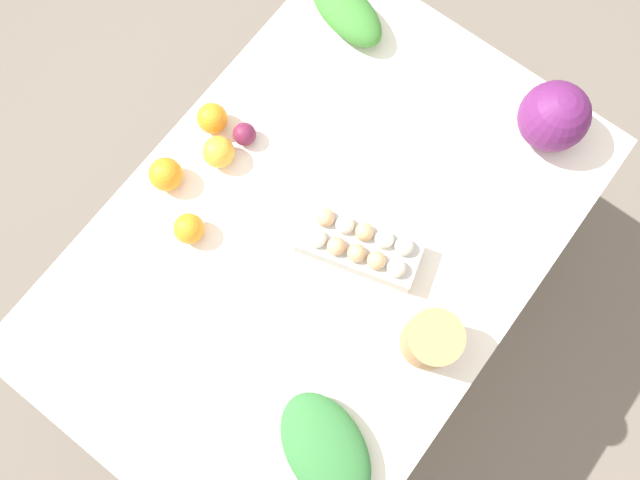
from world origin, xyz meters
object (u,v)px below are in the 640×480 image
at_px(paper_bag, 431,340).
at_px(egg_carton, 360,246).
at_px(greens_bunch_dandelion, 347,11).
at_px(orange_2, 189,229).
at_px(beet_root, 244,134).
at_px(cabbage_purple, 554,116).
at_px(greens_bunch_beet_tops, 325,449).
at_px(orange_1, 219,152).
at_px(orange_3, 166,174).
at_px(orange_0, 212,118).

bearing_deg(paper_bag, egg_carton, 71.95).
bearing_deg(greens_bunch_dandelion, orange_2, -175.83).
bearing_deg(beet_root, cabbage_purple, -51.18).
bearing_deg(cabbage_purple, greens_bunch_beet_tops, -178.55).
xyz_separation_m(cabbage_purple, orange_1, (-0.55, 0.60, -0.05)).
xyz_separation_m(paper_bag, orange_3, (-0.06, 0.73, -0.03)).
height_order(cabbage_purple, greens_bunch_beet_tops, cabbage_purple).
bearing_deg(greens_bunch_dandelion, orange_3, 172.64).
distance_m(egg_carton, orange_1, 0.41).
relative_size(greens_bunch_beet_tops, orange_1, 3.32).
bearing_deg(orange_0, beet_root, -78.11).
relative_size(egg_carton, greens_bunch_beet_tops, 1.17).
bearing_deg(greens_bunch_dandelion, beet_root, 179.98).
bearing_deg(orange_0, cabbage_purple, -53.95).
xyz_separation_m(cabbage_purple, orange_0, (-0.49, 0.67, -0.05)).
bearing_deg(greens_bunch_beet_tops, orange_1, 57.89).
bearing_deg(egg_carton, orange_2, -165.14).
relative_size(egg_carton, orange_0, 3.99).
distance_m(egg_carton, greens_bunch_dandelion, 0.62).
relative_size(greens_bunch_beet_tops, orange_3, 3.17).
bearing_deg(paper_bag, orange_3, 94.43).
bearing_deg(orange_3, paper_bag, -85.57).
height_order(egg_carton, orange_2, egg_carton).
xyz_separation_m(greens_bunch_beet_tops, orange_1, (0.39, 0.62, 0.00)).
height_order(paper_bag, orange_0, paper_bag).
height_order(cabbage_purple, paper_bag, cabbage_purple).
bearing_deg(cabbage_purple, paper_bag, -173.51).
xyz_separation_m(greens_bunch_dandelion, orange_0, (-0.44, 0.09, -0.01)).
bearing_deg(egg_carton, orange_0, 158.76).
bearing_deg(greens_bunch_beet_tops, paper_bag, -8.01).
xyz_separation_m(paper_bag, orange_1, (0.07, 0.67, -0.03)).
relative_size(cabbage_purple, orange_2, 2.31).
distance_m(paper_bag, greens_bunch_dandelion, 0.86).
relative_size(cabbage_purple, orange_0, 2.22).
relative_size(paper_bag, orange_0, 1.76).
bearing_deg(beet_root, orange_3, 158.12).
distance_m(cabbage_purple, greens_bunch_dandelion, 0.59).
distance_m(greens_bunch_dandelion, greens_bunch_beet_tops, 1.08).
bearing_deg(orange_1, beet_root, -12.22).
height_order(egg_carton, orange_3, egg_carton).
height_order(cabbage_purple, orange_2, cabbage_purple).
bearing_deg(orange_3, greens_bunch_dandelion, -7.36).
distance_m(greens_bunch_beet_tops, orange_1, 0.74).
xyz_separation_m(greens_bunch_beet_tops, orange_2, (0.20, 0.56, 0.00)).
distance_m(beet_root, orange_2, 0.27).
bearing_deg(greens_bunch_dandelion, greens_bunch_beet_tops, -145.78).
bearing_deg(orange_2, orange_1, 19.38).
height_order(paper_bag, greens_bunch_dandelion, paper_bag).
bearing_deg(orange_3, orange_1, -27.45).
relative_size(greens_bunch_dandelion, beet_root, 4.23).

